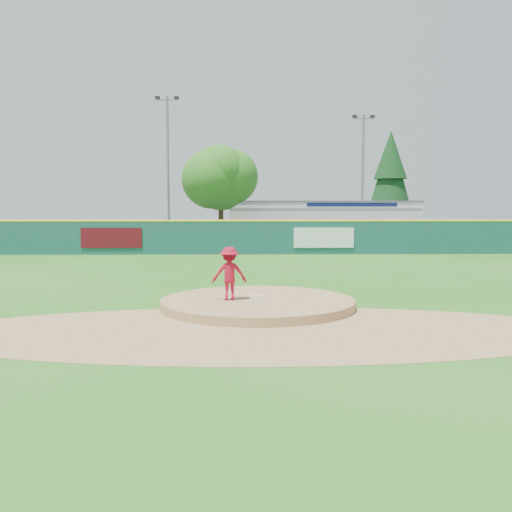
{
  "coord_description": "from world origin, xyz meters",
  "views": [
    {
      "loc": [
        -0.4,
        -15.97,
        2.87
      ],
      "look_at": [
        0.0,
        2.0,
        1.3
      ],
      "focal_mm": 40.0,
      "sensor_mm": 36.0,
      "label": 1
    }
  ],
  "objects_px": {
    "conifer_tree": "(390,177)",
    "light_pole_left": "(168,163)",
    "pitcher": "(229,274)",
    "light_pole_right": "(363,172)",
    "playground_slide": "(9,237)",
    "deciduous_tree": "(221,183)",
    "van": "(269,236)",
    "pool_building_grp": "(319,221)"
  },
  "relations": [
    {
      "from": "pitcher",
      "to": "van",
      "type": "relative_size",
      "value": 0.32
    },
    {
      "from": "light_pole_right",
      "to": "conifer_tree",
      "type": "bearing_deg",
      "value": 60.26
    },
    {
      "from": "pool_building_grp",
      "to": "playground_slide",
      "type": "bearing_deg",
      "value": -156.88
    },
    {
      "from": "light_pole_left",
      "to": "light_pole_right",
      "type": "height_order",
      "value": "light_pole_left"
    },
    {
      "from": "deciduous_tree",
      "to": "conifer_tree",
      "type": "distance_m",
      "value": 18.63
    },
    {
      "from": "pool_building_grp",
      "to": "light_pole_right",
      "type": "height_order",
      "value": "light_pole_right"
    },
    {
      "from": "deciduous_tree",
      "to": "light_pole_left",
      "type": "relative_size",
      "value": 0.67
    },
    {
      "from": "van",
      "to": "light_pole_right",
      "type": "xyz_separation_m",
      "value": [
        7.53,
        3.2,
        4.87
      ]
    },
    {
      "from": "playground_slide",
      "to": "conifer_tree",
      "type": "xyz_separation_m",
      "value": [
        29.12,
        13.45,
        4.75
      ]
    },
    {
      "from": "pitcher",
      "to": "van",
      "type": "bearing_deg",
      "value": -100.63
    },
    {
      "from": "pool_building_grp",
      "to": "playground_slide",
      "type": "relative_size",
      "value": 5.38
    },
    {
      "from": "deciduous_tree",
      "to": "light_pole_left",
      "type": "distance_m",
      "value": 4.72
    },
    {
      "from": "pitcher",
      "to": "deciduous_tree",
      "type": "bearing_deg",
      "value": -92.88
    },
    {
      "from": "conifer_tree",
      "to": "pool_building_grp",
      "type": "bearing_deg",
      "value": -150.22
    },
    {
      "from": "conifer_tree",
      "to": "light_pole_right",
      "type": "height_order",
      "value": "light_pole_right"
    },
    {
      "from": "pitcher",
      "to": "pool_building_grp",
      "type": "xyz_separation_m",
      "value": [
        6.79,
        32.13,
        0.67
      ]
    },
    {
      "from": "van",
      "to": "light_pole_left",
      "type": "relative_size",
      "value": 0.43
    },
    {
      "from": "van",
      "to": "conifer_tree",
      "type": "distance_m",
      "value": 16.14
    },
    {
      "from": "conifer_tree",
      "to": "light_pole_left",
      "type": "relative_size",
      "value": 0.86
    },
    {
      "from": "playground_slide",
      "to": "light_pole_right",
      "type": "xyz_separation_m",
      "value": [
        25.12,
        6.45,
        4.75
      ]
    },
    {
      "from": "conifer_tree",
      "to": "playground_slide",
      "type": "bearing_deg",
      "value": -155.21
    },
    {
      "from": "pool_building_grp",
      "to": "light_pole_right",
      "type": "relative_size",
      "value": 1.52
    },
    {
      "from": "van",
      "to": "pool_building_grp",
      "type": "distance_m",
      "value": 7.74
    },
    {
      "from": "deciduous_tree",
      "to": "light_pole_left",
      "type": "bearing_deg",
      "value": 153.43
    },
    {
      "from": "pitcher",
      "to": "pool_building_grp",
      "type": "distance_m",
      "value": 32.84
    },
    {
      "from": "pitcher",
      "to": "conifer_tree",
      "type": "xyz_separation_m",
      "value": [
        13.79,
        36.13,
        4.55
      ]
    },
    {
      "from": "pitcher",
      "to": "light_pole_right",
      "type": "height_order",
      "value": "light_pole_right"
    },
    {
      "from": "playground_slide",
      "to": "light_pole_left",
      "type": "height_order",
      "value": "light_pole_left"
    },
    {
      "from": "pitcher",
      "to": "playground_slide",
      "type": "distance_m",
      "value": 27.38
    },
    {
      "from": "van",
      "to": "playground_slide",
      "type": "relative_size",
      "value": 1.67
    },
    {
      "from": "conifer_tree",
      "to": "pitcher",
      "type": "bearing_deg",
      "value": -110.89
    },
    {
      "from": "pitcher",
      "to": "van",
      "type": "distance_m",
      "value": 26.03
    },
    {
      "from": "van",
      "to": "light_pole_right",
      "type": "distance_m",
      "value": 9.52
    },
    {
      "from": "van",
      "to": "conifer_tree",
      "type": "bearing_deg",
      "value": -30.62
    },
    {
      "from": "deciduous_tree",
      "to": "conifer_tree",
      "type": "xyz_separation_m",
      "value": [
        15.0,
        11.0,
        0.99
      ]
    },
    {
      "from": "light_pole_left",
      "to": "pool_building_grp",
      "type": "bearing_deg",
      "value": 22.6
    },
    {
      "from": "pool_building_grp",
      "to": "light_pole_left",
      "type": "xyz_separation_m",
      "value": [
        -12.0,
        -4.99,
        4.39
      ]
    },
    {
      "from": "pool_building_grp",
      "to": "playground_slide",
      "type": "distance_m",
      "value": 24.06
    },
    {
      "from": "deciduous_tree",
      "to": "light_pole_right",
      "type": "relative_size",
      "value": 0.74
    },
    {
      "from": "pitcher",
      "to": "deciduous_tree",
      "type": "xyz_separation_m",
      "value": [
        -1.21,
        25.13,
        3.56
      ]
    },
    {
      "from": "pool_building_grp",
      "to": "pitcher",
      "type": "bearing_deg",
      "value": -101.94
    },
    {
      "from": "van",
      "to": "pool_building_grp",
      "type": "relative_size",
      "value": 0.31
    }
  ]
}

